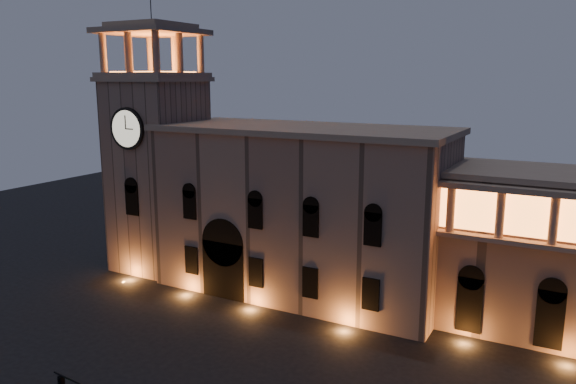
# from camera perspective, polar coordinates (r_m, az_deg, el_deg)

# --- Properties ---
(government_building) EXTENTS (30.80, 12.80, 17.60)m
(government_building) POSITION_cam_1_polar(r_m,az_deg,el_deg) (58.82, 1.34, -1.90)
(government_building) COLOR #8E6F5D
(government_building) RESTS_ON ground
(clock_tower) EXTENTS (9.80, 9.80, 32.40)m
(clock_tower) POSITION_cam_1_polar(r_m,az_deg,el_deg) (67.63, -13.07, 2.79)
(clock_tower) COLOR #8E6F5D
(clock_tower) RESTS_ON ground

